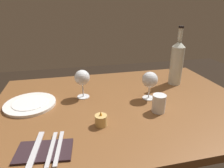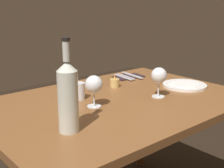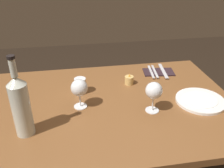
{
  "view_description": "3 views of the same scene",
  "coord_description": "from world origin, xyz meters",
  "px_view_note": "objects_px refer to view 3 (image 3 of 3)",
  "views": [
    {
      "loc": [
        0.26,
        0.88,
        1.22
      ],
      "look_at": [
        0.04,
        -0.06,
        0.82
      ],
      "focal_mm": 31.47,
      "sensor_mm": 36.0,
      "label": 1
    },
    {
      "loc": [
        -0.97,
        -1.1,
        1.22
      ],
      "look_at": [
        -0.03,
        -0.0,
        0.83
      ],
      "focal_mm": 49.29,
      "sensor_mm": 36.0,
      "label": 2
    },
    {
      "loc": [
        -0.17,
        -1.07,
        1.44
      ],
      "look_at": [
        0.01,
        0.0,
        0.85
      ],
      "focal_mm": 40.07,
      "sensor_mm": 36.0,
      "label": 3
    }
  ],
  "objects_px": {
    "wine_glass_left": "(154,91)",
    "votive_candle": "(129,80)",
    "table_knife": "(163,71)",
    "fork_outer": "(151,72)",
    "wine_glass_right": "(79,88)",
    "fork_inner": "(155,71)",
    "folded_napkin": "(159,72)",
    "wine_bottle": "(21,105)",
    "water_tumbler": "(80,86)",
    "dinner_plate": "(200,100)"
  },
  "relations": [
    {
      "from": "wine_glass_left",
      "to": "wine_bottle",
      "type": "height_order",
      "value": "wine_bottle"
    },
    {
      "from": "wine_glass_left",
      "to": "fork_inner",
      "type": "xyz_separation_m",
      "value": [
        0.15,
        0.4,
        -0.1
      ]
    },
    {
      "from": "wine_glass_right",
      "to": "fork_inner",
      "type": "distance_m",
      "value": 0.59
    },
    {
      "from": "wine_glass_left",
      "to": "dinner_plate",
      "type": "relative_size",
      "value": 0.62
    },
    {
      "from": "wine_glass_left",
      "to": "wine_bottle",
      "type": "xyz_separation_m",
      "value": [
        -0.59,
        -0.07,
        0.03
      ]
    },
    {
      "from": "wine_glass_right",
      "to": "dinner_plate",
      "type": "height_order",
      "value": "wine_glass_right"
    },
    {
      "from": "votive_candle",
      "to": "folded_napkin",
      "type": "bearing_deg",
      "value": 27.61
    },
    {
      "from": "folded_napkin",
      "to": "wine_glass_right",
      "type": "bearing_deg",
      "value": -149.11
    },
    {
      "from": "wine_glass_left",
      "to": "folded_napkin",
      "type": "xyz_separation_m",
      "value": [
        0.17,
        0.4,
        -0.11
      ]
    },
    {
      "from": "wine_bottle",
      "to": "fork_outer",
      "type": "bearing_deg",
      "value": 33.62
    },
    {
      "from": "dinner_plate",
      "to": "wine_glass_right",
      "type": "bearing_deg",
      "value": 174.52
    },
    {
      "from": "votive_candle",
      "to": "fork_inner",
      "type": "distance_m",
      "value": 0.23
    },
    {
      "from": "water_tumbler",
      "to": "table_knife",
      "type": "distance_m",
      "value": 0.56
    },
    {
      "from": "votive_candle",
      "to": "wine_glass_right",
      "type": "bearing_deg",
      "value": -146.8
    },
    {
      "from": "wine_glass_right",
      "to": "wine_bottle",
      "type": "distance_m",
      "value": 0.29
    },
    {
      "from": "dinner_plate",
      "to": "folded_napkin",
      "type": "distance_m",
      "value": 0.38
    },
    {
      "from": "table_knife",
      "to": "fork_outer",
      "type": "bearing_deg",
      "value": 180.0
    },
    {
      "from": "wine_glass_right",
      "to": "fork_inner",
      "type": "relative_size",
      "value": 0.83
    },
    {
      "from": "wine_glass_right",
      "to": "wine_bottle",
      "type": "bearing_deg",
      "value": -146.2
    },
    {
      "from": "water_tumbler",
      "to": "fork_inner",
      "type": "height_order",
      "value": "water_tumbler"
    },
    {
      "from": "wine_glass_right",
      "to": "wine_bottle",
      "type": "xyz_separation_m",
      "value": [
        -0.24,
        -0.16,
        0.04
      ]
    },
    {
      "from": "folded_napkin",
      "to": "fork_outer",
      "type": "distance_m",
      "value": 0.05
    },
    {
      "from": "wine_glass_left",
      "to": "votive_candle",
      "type": "height_order",
      "value": "wine_glass_left"
    },
    {
      "from": "wine_glass_left",
      "to": "dinner_plate",
      "type": "distance_m",
      "value": 0.29
    },
    {
      "from": "votive_candle",
      "to": "table_knife",
      "type": "relative_size",
      "value": 0.32
    },
    {
      "from": "dinner_plate",
      "to": "wine_bottle",
      "type": "bearing_deg",
      "value": -173.1
    },
    {
      "from": "votive_candle",
      "to": "fork_outer",
      "type": "xyz_separation_m",
      "value": [
        0.17,
        0.11,
        -0.01
      ]
    },
    {
      "from": "water_tumbler",
      "to": "wine_glass_right",
      "type": "bearing_deg",
      "value": -93.71
    },
    {
      "from": "wine_glass_left",
      "to": "fork_outer",
      "type": "height_order",
      "value": "wine_glass_left"
    },
    {
      "from": "votive_candle",
      "to": "table_knife",
      "type": "distance_m",
      "value": 0.28
    },
    {
      "from": "wine_bottle",
      "to": "dinner_plate",
      "type": "height_order",
      "value": "wine_bottle"
    },
    {
      "from": "fork_outer",
      "to": "wine_bottle",
      "type": "bearing_deg",
      "value": -146.38
    },
    {
      "from": "wine_glass_left",
      "to": "votive_candle",
      "type": "relative_size",
      "value": 2.31
    },
    {
      "from": "dinner_plate",
      "to": "water_tumbler",
      "type": "bearing_deg",
      "value": 161.77
    },
    {
      "from": "wine_bottle",
      "to": "water_tumbler",
      "type": "relative_size",
      "value": 4.16
    },
    {
      "from": "wine_glass_left",
      "to": "folded_napkin",
      "type": "bearing_deg",
      "value": 66.95
    },
    {
      "from": "dinner_plate",
      "to": "fork_inner",
      "type": "relative_size",
      "value": 1.39
    },
    {
      "from": "folded_napkin",
      "to": "fork_inner",
      "type": "height_order",
      "value": "fork_inner"
    },
    {
      "from": "wine_glass_left",
      "to": "wine_bottle",
      "type": "distance_m",
      "value": 0.59
    },
    {
      "from": "wine_glass_left",
      "to": "water_tumbler",
      "type": "height_order",
      "value": "wine_glass_left"
    },
    {
      "from": "wine_glass_right",
      "to": "votive_candle",
      "type": "xyz_separation_m",
      "value": [
        0.29,
        0.19,
        -0.08
      ]
    },
    {
      "from": "wine_glass_right",
      "to": "fork_outer",
      "type": "relative_size",
      "value": 0.83
    },
    {
      "from": "wine_glass_left",
      "to": "fork_inner",
      "type": "bearing_deg",
      "value": 70.04
    },
    {
      "from": "votive_candle",
      "to": "fork_outer",
      "type": "height_order",
      "value": "votive_candle"
    },
    {
      "from": "dinner_plate",
      "to": "fork_inner",
      "type": "distance_m",
      "value": 0.39
    },
    {
      "from": "votive_candle",
      "to": "fork_inner",
      "type": "xyz_separation_m",
      "value": [
        0.19,
        0.11,
        -0.01
      ]
    },
    {
      "from": "wine_bottle",
      "to": "fork_outer",
      "type": "distance_m",
      "value": 0.86
    },
    {
      "from": "wine_glass_right",
      "to": "water_tumbler",
      "type": "distance_m",
      "value": 0.16
    },
    {
      "from": "votive_candle",
      "to": "table_knife",
      "type": "bearing_deg",
      "value": 24.71
    },
    {
      "from": "dinner_plate",
      "to": "fork_inner",
      "type": "bearing_deg",
      "value": 108.67
    }
  ]
}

